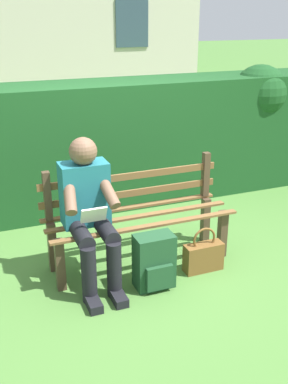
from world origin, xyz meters
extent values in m
plane|color=#477533|center=(0.00, 0.00, 0.00)|extent=(60.00, 60.00, 0.00)
cube|color=#4C3828|center=(-0.74, 0.16, 0.22)|extent=(0.07, 0.07, 0.44)
cube|color=#4C3828|center=(0.74, 0.16, 0.22)|extent=(0.07, 0.07, 0.44)
cube|color=#4C3828|center=(-0.74, -0.16, 0.22)|extent=(0.07, 0.07, 0.44)
cube|color=#4C3828|center=(0.74, -0.16, 0.22)|extent=(0.07, 0.07, 0.44)
cube|color=brown|center=(0.00, -0.21, 0.45)|extent=(1.63, 0.06, 0.02)
cube|color=brown|center=(0.00, 0.00, 0.45)|extent=(1.63, 0.06, 0.02)
cube|color=brown|center=(0.00, 0.21, 0.45)|extent=(1.63, 0.06, 0.02)
cube|color=#4C3828|center=(-0.74, -0.20, 0.67)|extent=(0.06, 0.06, 0.42)
cube|color=#4C3828|center=(0.74, -0.20, 0.67)|extent=(0.06, 0.06, 0.42)
cube|color=brown|center=(0.00, -0.20, 0.59)|extent=(1.63, 0.02, 0.06)
cube|color=brown|center=(0.00, -0.20, 0.75)|extent=(1.63, 0.02, 0.06)
cube|color=#1E6672|center=(0.47, -0.02, 0.72)|extent=(0.38, 0.22, 0.52)
sphere|color=brown|center=(0.47, 0.00, 1.08)|extent=(0.22, 0.22, 0.22)
cylinder|color=black|center=(0.37, 0.19, 0.48)|extent=(0.13, 0.42, 0.13)
cylinder|color=black|center=(0.57, 0.19, 0.48)|extent=(0.13, 0.42, 0.13)
cylinder|color=black|center=(0.37, 0.40, 0.23)|extent=(0.12, 0.12, 0.46)
cylinder|color=black|center=(0.57, 0.40, 0.23)|extent=(0.12, 0.12, 0.46)
cube|color=black|center=(0.37, 0.48, 0.04)|extent=(0.10, 0.24, 0.07)
cube|color=black|center=(0.57, 0.48, 0.04)|extent=(0.10, 0.24, 0.07)
cylinder|color=brown|center=(0.32, 0.12, 0.78)|extent=(0.14, 0.32, 0.26)
cylinder|color=brown|center=(0.62, 0.12, 0.78)|extent=(0.14, 0.32, 0.26)
cube|color=white|center=(0.47, 0.24, 0.64)|extent=(0.20, 0.07, 0.13)
cube|color=#19471E|center=(-0.39, -1.46, 0.69)|extent=(5.63, 0.73, 1.39)
sphere|color=#19471E|center=(-2.08, -1.35, 1.18)|extent=(0.66, 0.66, 0.66)
cube|color=#334756|center=(-3.12, -8.62, 1.82)|extent=(0.90, 0.04, 1.20)
cube|color=#1E4728|center=(0.03, 0.39, 0.23)|extent=(0.31, 0.19, 0.46)
cube|color=#1E4728|center=(0.03, 0.50, 0.14)|extent=(0.22, 0.04, 0.20)
cylinder|color=#1E4728|center=(-0.07, 0.28, 0.25)|extent=(0.04, 0.04, 0.27)
cylinder|color=#1E4728|center=(0.12, 0.28, 0.25)|extent=(0.04, 0.04, 0.27)
cube|color=brown|center=(-0.46, 0.32, 0.12)|extent=(0.34, 0.12, 0.25)
torus|color=brown|center=(-0.46, 0.32, 0.30)|extent=(0.21, 0.02, 0.21)
camera|label=1|loc=(1.28, 3.31, 2.08)|focal=42.60mm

